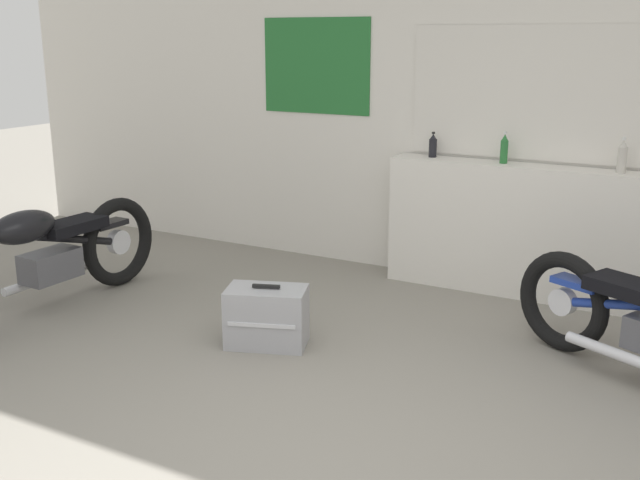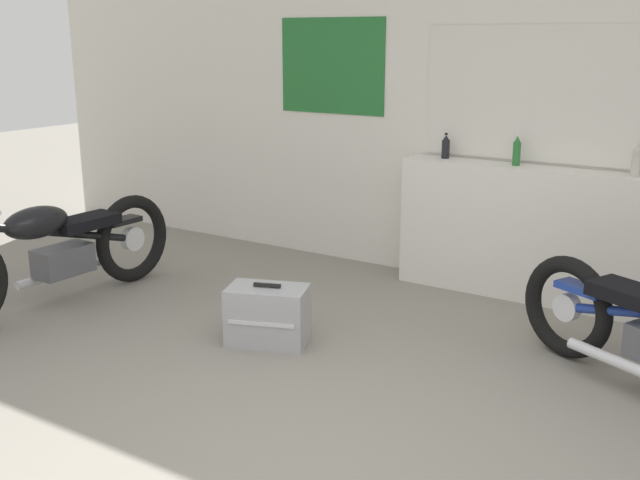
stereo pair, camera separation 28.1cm
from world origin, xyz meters
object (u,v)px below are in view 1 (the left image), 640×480
at_px(bottle_center, 622,157).
at_px(bottle_left_center, 504,149).
at_px(bottle_leftmost, 433,146).
at_px(motorcycle_black, 41,256).
at_px(hard_case_silver, 267,317).

bearing_deg(bottle_center, bottle_left_center, 179.58).
distance_m(bottle_leftmost, motorcycle_black, 2.98).
xyz_separation_m(bottle_left_center, hard_case_silver, (-0.97, -1.73, -0.90)).
bearing_deg(hard_case_silver, bottle_left_center, 60.80).
distance_m(bottle_center, hard_case_silver, 2.64).
relative_size(motorcycle_black, hard_case_silver, 3.77).
relative_size(bottle_leftmost, hard_case_silver, 0.34).
bearing_deg(motorcycle_black, bottle_center, 30.01).
xyz_separation_m(bottle_leftmost, hard_case_silver, (-0.41, -1.76, -0.88)).
bearing_deg(bottle_leftmost, motorcycle_black, -135.80).
bearing_deg(motorcycle_black, bottle_left_center, 37.13).
distance_m(motorcycle_black, hard_case_silver, 1.71).
distance_m(bottle_left_center, bottle_center, 0.81).
bearing_deg(bottle_center, motorcycle_black, -149.99).
bearing_deg(motorcycle_black, bottle_leftmost, 44.20).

